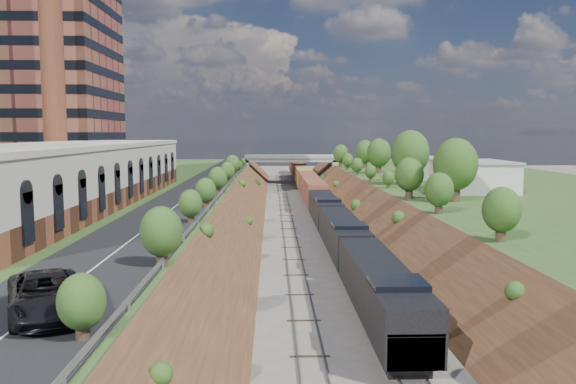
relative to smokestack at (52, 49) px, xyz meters
name	(u,v)px	position (x,y,z in m)	size (l,w,h in m)	color
platform_left	(88,203)	(3.00, 4.00, -22.50)	(44.00, 180.00, 5.00)	#374E20
platform_right	(514,202)	(69.00, 4.00, -22.50)	(44.00, 180.00, 5.00)	#374E20
embankment_left	(232,219)	(25.00, 4.00, -25.00)	(7.07, 180.00, 7.07)	brown
embankment_right	(374,218)	(47.00, 4.00, -25.00)	(7.07, 180.00, 7.07)	brown
rail_left_track	(286,218)	(33.40, 4.00, -24.91)	(1.58, 180.00, 0.18)	gray
rail_right_track	(320,218)	(38.60, 4.00, -24.91)	(1.58, 180.00, 0.18)	gray
road	(203,186)	(20.50, 4.00, -19.95)	(8.00, 180.00, 0.10)	black
guardrail	(229,183)	(24.60, 3.80, -19.45)	(0.10, 171.00, 0.70)	#99999E
commercial_building	(67,174)	(8.00, -18.00, -16.49)	(14.30, 62.30, 7.00)	brown
highrise_tower	(39,15)	(-8.00, 16.00, 7.88)	(22.00, 22.00, 53.90)	brown
smokestack	(52,49)	(0.00, 0.00, 0.00)	(3.20, 3.20, 40.00)	brown
overpass	(290,164)	(36.00, 66.00, -20.08)	(24.50, 8.30, 7.40)	gray
white_building_near	(473,177)	(59.50, -4.00, -18.00)	(9.00, 12.00, 4.00)	silver
white_building_far	(427,169)	(59.00, 18.00, -18.20)	(8.00, 10.00, 3.60)	silver
tree_right_large	(455,165)	(53.00, -16.00, -15.62)	(5.25, 5.25, 7.61)	#473323
tree_left_crest	(187,208)	(24.20, -36.00, -17.96)	(2.45, 2.45, 3.55)	#473323
freight_train	(309,184)	(38.60, 31.53, -22.25)	(3.28, 166.50, 4.84)	black
suv	(46,295)	(21.17, -57.50, -18.97)	(3.07, 6.66, 1.85)	black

